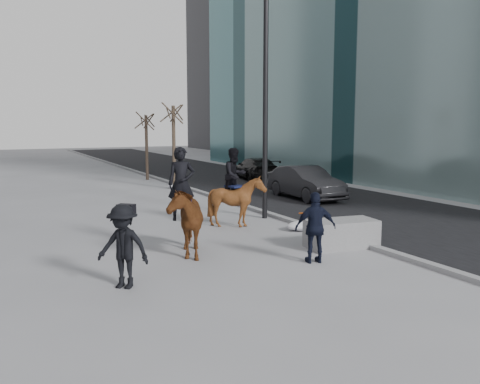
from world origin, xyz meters
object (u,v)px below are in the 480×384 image
mounted_left (184,215)px  mounted_right (236,195)px  planter (341,234)px  car_near (305,182)px

mounted_left → mounted_right: bearing=42.4°
planter → mounted_left: mounted_left is taller
mounted_right → car_near: bearing=37.0°
planter → mounted_right: 4.11m
planter → car_near: bearing=62.3°
mounted_right → mounted_left: bearing=-137.6°
mounted_left → mounted_right: 3.79m
mounted_left → mounted_right: (2.80, 2.56, 0.00)m
planter → mounted_left: size_ratio=0.68×
planter → mounted_left: bearing=163.0°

